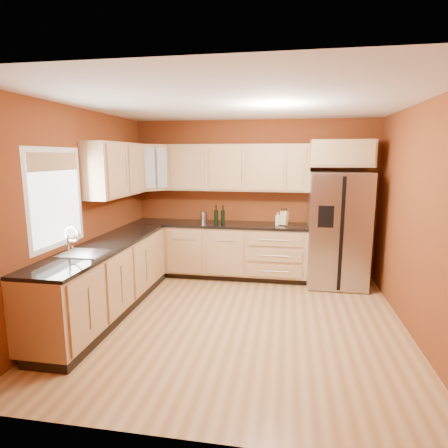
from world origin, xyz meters
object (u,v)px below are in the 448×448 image
Objects in this scene: canister_left at (204,217)px; knife_block at (284,218)px; wine_bottle_a at (223,214)px; soap_dispenser at (278,219)px; refrigerator at (337,229)px.

canister_left is 0.80× the size of knife_block.
wine_bottle_a is 0.89m from soap_dispenser.
soap_dispenser is at bearing 177.55° from refrigerator.
knife_block is at bearing 13.86° from soap_dispenser.
canister_left is 0.90× the size of soap_dispenser.
knife_block is (-0.83, 0.06, 0.14)m from refrigerator.
refrigerator is at bearing 20.07° from knife_block.
soap_dispenser is (-0.10, -0.03, -0.01)m from knife_block.
wine_bottle_a is 1.49× the size of soap_dispenser.
knife_block is at bearing 175.50° from refrigerator.
soap_dispenser is (-0.93, 0.04, 0.13)m from refrigerator.
soap_dispenser is (1.22, -0.06, 0.01)m from canister_left.
refrigerator reaches higher than canister_left.
refrigerator is at bearing -1.35° from wine_bottle_a.
canister_left is at bearing 170.40° from wine_bottle_a.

